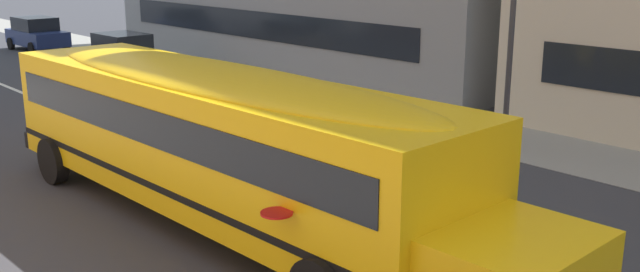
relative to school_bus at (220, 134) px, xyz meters
name	(u,v)px	position (x,y,z in m)	size (l,w,h in m)	color
ground_plane	(218,173)	(-2.61, 1.62, -1.69)	(400.00, 400.00, 0.00)	#38383D
sidewalk_far	(430,122)	(-2.61, 8.90, -1.68)	(120.00, 3.00, 0.01)	gray
lane_centreline	(218,173)	(-2.61, 1.62, -1.69)	(110.00, 0.16, 0.01)	silver
school_bus	(220,134)	(0.00, 0.00, 0.00)	(12.80, 3.06, 2.85)	yellow
parked_car_dark_blue_under_tree	(37,33)	(-25.47, 6.11, -0.85)	(3.96, 2.01, 1.64)	navy
parked_car_beige_by_lamppost	(124,54)	(-15.99, 6.07, -0.85)	(3.97, 2.02, 1.64)	#C1B28E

